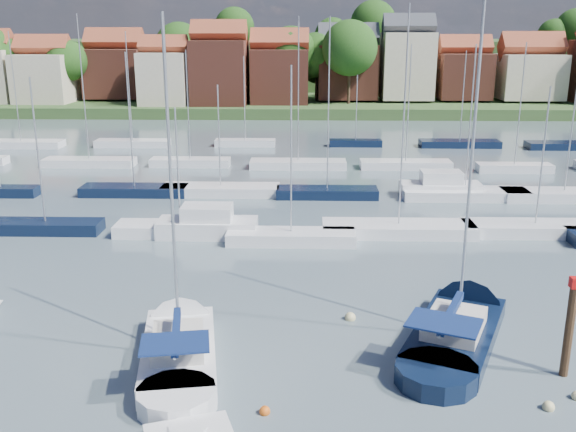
{
  "coord_description": "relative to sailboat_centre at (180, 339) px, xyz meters",
  "views": [
    {
      "loc": [
        1.59,
        -23.12,
        13.92
      ],
      "look_at": [
        0.55,
        14.0,
        3.25
      ],
      "focal_mm": 40.0,
      "sensor_mm": 36.0,
      "label": 1
    }
  ],
  "objects": [
    {
      "name": "far_shore_town",
      "position": [
        6.36,
        129.17,
        4.25
      ],
      "size": [
        212.46,
        90.0,
        22.27
      ],
      "color": "#3C5329",
      "rests_on": "ground"
    },
    {
      "name": "buoy_g",
      "position": [
        15.1,
        -4.77,
        -0.35
      ],
      "size": [
        0.47,
        0.47,
        0.47
      ],
      "primitive_type": "sphere",
      "color": "beige",
      "rests_on": "ground"
    },
    {
      "name": "timber_piling",
      "position": [
        16.66,
        -2.19,
        0.95
      ],
      "size": [
        0.4,
        0.4,
        6.65
      ],
      "color": "#4C331E",
      "rests_on": "ground"
    },
    {
      "name": "sailboat_centre",
      "position": [
        0.0,
        0.0,
        0.0
      ],
      "size": [
        5.0,
        12.13,
        16.0
      ],
      "rotation": [
        0.0,
        0.0,
        1.74
      ],
      "color": "white",
      "rests_on": "ground"
    },
    {
      "name": "sailboat_navy",
      "position": [
        13.46,
        2.31,
        -0.0
      ],
      "size": [
        8.29,
        13.23,
        17.85
      ],
      "rotation": [
        0.0,
        0.0,
        1.16
      ],
      "color": "black",
      "rests_on": "ground"
    },
    {
      "name": "buoy_e",
      "position": [
        8.02,
        3.03,
        -0.35
      ],
      "size": [
        0.55,
        0.55,
        0.55
      ],
      "primitive_type": "sphere",
      "color": "beige",
      "rests_on": "ground"
    },
    {
      "name": "buoy_c",
      "position": [
        1.18,
        -5.58,
        -0.35
      ],
      "size": [
        0.54,
        0.54,
        0.54
      ],
      "primitive_type": "sphere",
      "color": "#D85914",
      "rests_on": "ground"
    },
    {
      "name": "buoy_d",
      "position": [
        4.24,
        -5.37,
        -0.35
      ],
      "size": [
        0.42,
        0.42,
        0.42
      ],
      "primitive_type": "sphere",
      "color": "#D85914",
      "rests_on": "ground"
    },
    {
      "name": "marina_field",
      "position": [
        6.04,
        31.65,
        0.08
      ],
      "size": [
        79.62,
        41.41,
        15.93
      ],
      "color": "white",
      "rests_on": "ground"
    },
    {
      "name": "ground",
      "position": [
        4.13,
        36.5,
        -0.35
      ],
      "size": [
        260.0,
        260.0,
        0.0
      ],
      "primitive_type": "plane",
      "color": "#4C5D67",
      "rests_on": "ground"
    }
  ]
}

